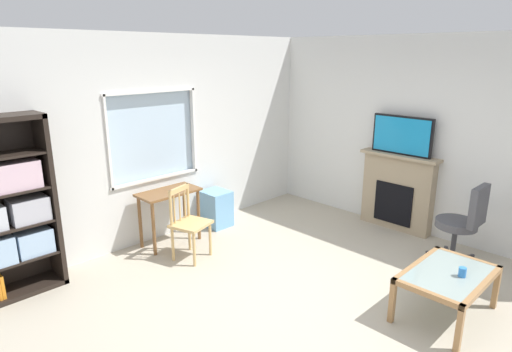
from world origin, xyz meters
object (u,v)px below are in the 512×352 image
object	(u,v)px
tv	(402,135)
fireplace	(397,191)
plastic_drawer_unit	(216,208)
office_chair	(464,220)
sippy_cup	(462,272)
desk_under_window	(169,201)
wooden_chair	(189,222)
coffee_table	(448,278)
bookshelf	(6,214)

from	to	relation	value
tv	fireplace	bearing A→B (deg)	-0.00
plastic_drawer_unit	fireplace	world-z (taller)	fireplace
office_chair	sippy_cup	bearing A→B (deg)	-160.29
desk_under_window	wooden_chair	xyz separation A→B (m)	(-0.07, -0.52, -0.13)
plastic_drawer_unit	sippy_cup	bearing A→B (deg)	-88.16
wooden_chair	sippy_cup	bearing A→B (deg)	-70.53
sippy_cup	wooden_chair	bearing A→B (deg)	109.47
desk_under_window	tv	distance (m)	3.29
coffee_table	fireplace	bearing A→B (deg)	40.03
fireplace	coffee_table	xyz separation A→B (m)	(-1.68, -1.41, -0.16)
bookshelf	plastic_drawer_unit	bearing A→B (deg)	-1.26
coffee_table	bookshelf	bearing A→B (deg)	129.65
sippy_cup	tv	bearing A→B (deg)	42.77
desk_under_window	sippy_cup	world-z (taller)	desk_under_window
bookshelf	wooden_chair	bearing A→B (deg)	-19.19
office_chair	sippy_cup	size ratio (longest dim) A/B	11.11
desk_under_window	tv	bearing A→B (deg)	-35.57
desk_under_window	plastic_drawer_unit	world-z (taller)	desk_under_window
desk_under_window	fireplace	size ratio (longest dim) A/B	0.72
bookshelf	tv	bearing A→B (deg)	-23.76
office_chair	tv	bearing A→B (deg)	68.23
fireplace	sippy_cup	xyz separation A→B (m)	(-1.67, -1.53, -0.05)
wooden_chair	coffee_table	xyz separation A→B (m)	(1.01, -2.76, -0.07)
wooden_chair	fireplace	xyz separation A→B (m)	(2.69, -1.34, 0.09)
wooden_chair	coffee_table	bearing A→B (deg)	-69.94
wooden_chair	fireplace	size ratio (longest dim) A/B	0.80
tv	sippy_cup	bearing A→B (deg)	-137.23
bookshelf	coffee_table	distance (m)	4.42
desk_under_window	fireplace	distance (m)	3.21
tv	sippy_cup	world-z (taller)	tv
desk_under_window	coffee_table	xyz separation A→B (m)	(0.93, -3.27, -0.20)
fireplace	coffee_table	distance (m)	2.20
bookshelf	desk_under_window	bearing A→B (deg)	-3.34
fireplace	sippy_cup	bearing A→B (deg)	-137.54
wooden_chair	plastic_drawer_unit	bearing A→B (deg)	31.99
desk_under_window	wooden_chair	size ratio (longest dim) A/B	0.89
fireplace	plastic_drawer_unit	bearing A→B (deg)	133.09
plastic_drawer_unit	office_chair	xyz separation A→B (m)	(1.33, -3.00, 0.29)
fireplace	bookshelf	bearing A→B (deg)	156.32
wooden_chair	plastic_drawer_unit	xyz separation A→B (m)	(0.91, 0.57, -0.20)
bookshelf	office_chair	distance (m)	5.07
plastic_drawer_unit	sippy_cup	distance (m)	3.45
desk_under_window	plastic_drawer_unit	bearing A→B (deg)	3.44
bookshelf	wooden_chair	world-z (taller)	bookshelf
fireplace	tv	bearing A→B (deg)	180.00
desk_under_window	bookshelf	bearing A→B (deg)	176.66
plastic_drawer_unit	coffee_table	world-z (taller)	plastic_drawer_unit
bookshelf	coffee_table	world-z (taller)	bookshelf
office_chair	plastic_drawer_unit	bearing A→B (deg)	113.87
sippy_cup	bookshelf	bearing A→B (deg)	128.79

